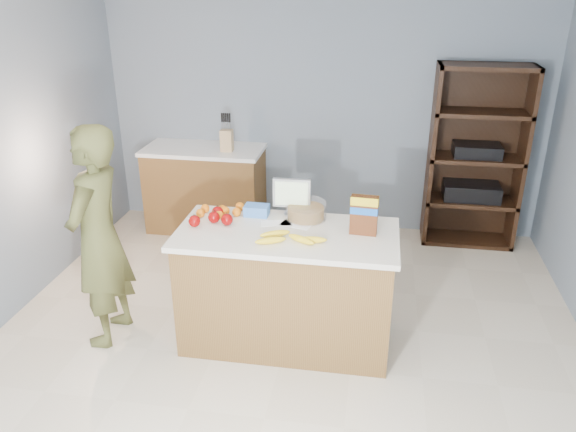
% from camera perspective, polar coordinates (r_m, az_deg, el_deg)
% --- Properties ---
extents(floor, '(4.50, 5.00, 0.02)m').
position_cam_1_polar(floor, '(4.16, -0.81, -14.69)').
color(floor, beige).
rests_on(floor, ground).
extents(walls, '(4.52, 5.02, 2.51)m').
position_cam_1_polar(walls, '(3.40, -0.97, 7.80)').
color(walls, slate).
rests_on(walls, ground).
extents(counter_peninsula, '(1.56, 0.76, 0.90)m').
position_cam_1_polar(counter_peninsula, '(4.17, -0.11, -7.67)').
color(counter_peninsula, brown).
rests_on(counter_peninsula, ground).
extents(back_cabinet, '(1.24, 0.62, 0.90)m').
position_cam_1_polar(back_cabinet, '(6.09, -8.34, 2.82)').
color(back_cabinet, brown).
rests_on(back_cabinet, ground).
extents(shelving_unit, '(0.90, 0.40, 1.80)m').
position_cam_1_polar(shelving_unit, '(5.90, 18.41, 5.43)').
color(shelving_unit, black).
rests_on(shelving_unit, ground).
extents(person, '(0.40, 0.61, 1.65)m').
position_cam_1_polar(person, '(4.24, -18.69, -2.12)').
color(person, '#4A4C25').
rests_on(person, ground).
extents(knife_block, '(0.12, 0.10, 0.31)m').
position_cam_1_polar(knife_block, '(5.77, -6.24, 7.71)').
color(knife_block, tan).
rests_on(knife_block, back_cabinet).
extents(envelopes, '(0.39, 0.17, 0.00)m').
position_cam_1_polar(envelopes, '(4.06, -0.21, -0.81)').
color(envelopes, white).
rests_on(envelopes, counter_peninsula).
extents(bananas, '(0.49, 0.25, 0.05)m').
position_cam_1_polar(bananas, '(3.79, 0.14, -2.28)').
color(bananas, yellow).
rests_on(bananas, counter_peninsula).
extents(apples, '(0.31, 0.27, 0.09)m').
position_cam_1_polar(apples, '(4.10, -7.60, -0.14)').
color(apples, '#830405').
rests_on(apples, counter_peninsula).
extents(oranges, '(0.33, 0.24, 0.07)m').
position_cam_1_polar(oranges, '(4.23, -6.80, 0.54)').
color(oranges, orange).
rests_on(oranges, counter_peninsula).
extents(blue_carton, '(0.18, 0.12, 0.08)m').
position_cam_1_polar(blue_carton, '(4.20, -3.20, 0.58)').
color(blue_carton, blue).
rests_on(blue_carton, counter_peninsula).
extents(salad_bowl, '(0.30, 0.30, 0.13)m').
position_cam_1_polar(salad_bowl, '(4.13, 1.82, 0.48)').
color(salad_bowl, '#267219').
rests_on(salad_bowl, counter_peninsula).
extents(tv, '(0.28, 0.12, 0.28)m').
position_cam_1_polar(tv, '(4.16, 0.38, 2.19)').
color(tv, silver).
rests_on(tv, counter_peninsula).
extents(cereal_box, '(0.19, 0.08, 0.28)m').
position_cam_1_polar(cereal_box, '(3.88, 7.74, 0.38)').
color(cereal_box, '#592B14').
rests_on(cereal_box, counter_peninsula).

